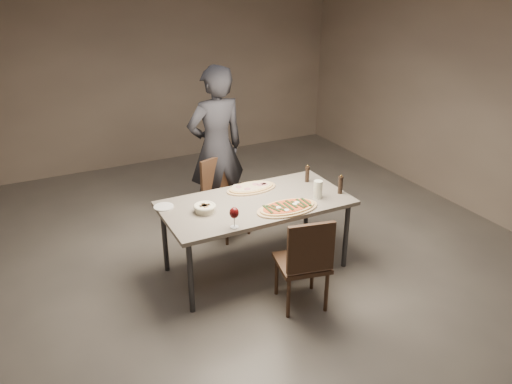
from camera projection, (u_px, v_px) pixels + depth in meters
name	position (u px, v px, depth m)	size (l,w,h in m)	color
room	(256.00, 137.00, 4.51)	(7.00, 7.00, 7.00)	#615A53
dining_table	(256.00, 207.00, 4.80)	(1.80, 0.90, 0.75)	gray
zucchini_pizza	(287.00, 208.00, 4.62)	(0.61, 0.34, 0.05)	tan
ham_pizza	(251.00, 188.00, 5.04)	(0.53, 0.29, 0.04)	tan
bread_basket	(205.00, 208.00, 4.56)	(0.21, 0.21, 0.07)	beige
oil_dish	(239.00, 187.00, 5.06)	(0.14, 0.14, 0.02)	white
pepper_mill_left	(340.00, 185.00, 4.91)	(0.05, 0.05, 0.20)	black
pepper_mill_right	(307.00, 174.00, 5.18)	(0.05, 0.05, 0.19)	black
carafe	(318.00, 189.00, 4.82)	(0.09, 0.09, 0.18)	silver
wine_glass	(234.00, 214.00, 4.25)	(0.08, 0.08, 0.19)	silver
side_plate	(164.00, 207.00, 4.66)	(0.19, 0.19, 0.01)	white
chair_near	(306.00, 259.00, 4.29)	(0.51, 0.51, 0.91)	#3A2518
chair_far	(222.00, 192.00, 5.59)	(0.53, 0.53, 0.89)	#3A2518
diner	(216.00, 148.00, 5.62)	(0.68, 0.45, 1.87)	black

